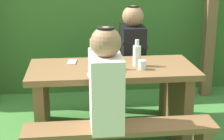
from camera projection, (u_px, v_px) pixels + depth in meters
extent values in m
cube|color=#335E25|center=(98.00, 3.00, 4.51)|extent=(6.40, 0.61, 2.13)
cube|color=brown|center=(212.00, 1.00, 4.09)|extent=(0.12, 0.12, 2.27)
cube|color=brown|center=(112.00, 69.00, 3.02)|extent=(1.40, 0.64, 0.05)
cube|color=brown|center=(43.00, 112.00, 3.07)|extent=(0.08, 0.54, 0.68)
cube|color=brown|center=(179.00, 106.00, 3.19)|extent=(0.08, 0.54, 0.68)
cube|color=brown|center=(120.00, 128.00, 2.58)|extent=(1.40, 0.24, 0.04)
cube|color=brown|center=(106.00, 79.00, 3.63)|extent=(1.40, 0.24, 0.04)
cube|color=brown|center=(45.00, 102.00, 3.63)|extent=(0.07, 0.22, 0.41)
cube|color=brown|center=(165.00, 98.00, 3.76)|extent=(0.07, 0.22, 0.41)
cube|color=silver|center=(106.00, 92.00, 2.48)|extent=(0.22, 0.34, 0.52)
sphere|color=#936B4C|center=(106.00, 42.00, 2.38)|extent=(0.21, 0.21, 0.21)
cylinder|color=black|center=(106.00, 29.00, 2.35)|extent=(0.12, 0.12, 0.02)
cylinder|color=silver|center=(104.00, 72.00, 2.59)|extent=(0.25, 0.07, 0.15)
cube|color=black|center=(132.00, 52.00, 3.58)|extent=(0.22, 0.34, 0.52)
sphere|color=#936B4C|center=(133.00, 16.00, 3.47)|extent=(0.21, 0.21, 0.21)
cylinder|color=black|center=(133.00, 7.00, 3.44)|extent=(0.12, 0.12, 0.02)
cylinder|color=black|center=(135.00, 45.00, 3.41)|extent=(0.25, 0.07, 0.15)
cylinder|color=silver|center=(142.00, 65.00, 2.93)|extent=(0.07, 0.07, 0.08)
cylinder|color=silver|center=(92.00, 59.00, 2.87)|extent=(0.06, 0.06, 0.19)
cylinder|color=silver|center=(91.00, 43.00, 2.84)|extent=(0.03, 0.03, 0.07)
cylinder|color=silver|center=(105.00, 59.00, 2.93)|extent=(0.06, 0.06, 0.17)
cylinder|color=silver|center=(104.00, 45.00, 2.90)|extent=(0.03, 0.03, 0.06)
cylinder|color=silver|center=(137.00, 56.00, 3.01)|extent=(0.07, 0.07, 0.17)
cylinder|color=silver|center=(137.00, 43.00, 2.98)|extent=(0.03, 0.03, 0.05)
cube|color=silver|center=(72.00, 62.00, 3.13)|extent=(0.09, 0.15, 0.01)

